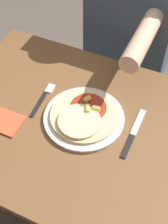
# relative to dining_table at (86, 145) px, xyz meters

# --- Properties ---
(ground_plane) EXTENTS (8.00, 8.00, 0.00)m
(ground_plane) POSITION_rel_dining_table_xyz_m (0.00, 0.00, -0.60)
(ground_plane) COLOR brown
(dining_table) EXTENTS (1.06, 0.73, 0.73)m
(dining_table) POSITION_rel_dining_table_xyz_m (0.00, 0.00, 0.00)
(dining_table) COLOR brown
(dining_table) RESTS_ON ground_plane
(plate) EXTENTS (0.29, 0.29, 0.01)m
(plate) POSITION_rel_dining_table_xyz_m (-0.02, 0.02, 0.13)
(plate) COLOR beige
(plate) RESTS_ON dining_table
(pizza) EXTENTS (0.24, 0.24, 0.04)m
(pizza) POSITION_rel_dining_table_xyz_m (-0.02, 0.02, 0.15)
(pizza) COLOR #E0C689
(pizza) RESTS_ON plate
(fork) EXTENTS (0.03, 0.18, 0.00)m
(fork) POSITION_rel_dining_table_xyz_m (-0.20, 0.05, 0.13)
(fork) COLOR black
(fork) RESTS_ON dining_table
(knife) EXTENTS (0.02, 0.22, 0.00)m
(knife) POSITION_rel_dining_table_xyz_m (0.16, 0.04, 0.13)
(knife) COLOR black
(knife) RESTS_ON dining_table
(napkin) EXTENTS (0.14, 0.10, 0.01)m
(napkin) POSITION_rel_dining_table_xyz_m (-0.27, -0.10, 0.13)
(napkin) COLOR #C6512D
(napkin) RESTS_ON dining_table
(person_diner) EXTENTS (0.38, 0.52, 1.21)m
(person_diner) POSITION_rel_dining_table_xyz_m (-0.03, 0.56, 0.11)
(person_diner) COLOR #2D2D38
(person_diner) RESTS_ON ground_plane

